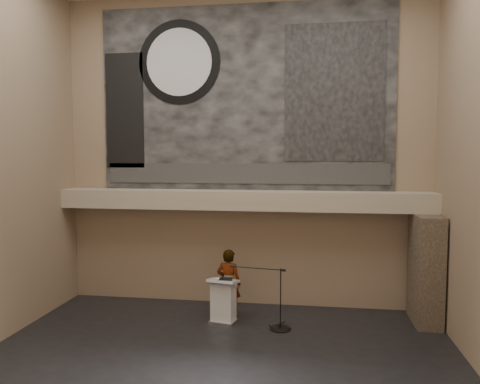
# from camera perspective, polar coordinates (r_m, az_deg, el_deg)

# --- Properties ---
(floor) EXTENTS (10.00, 10.00, 0.00)m
(floor) POSITION_cam_1_polar(r_m,az_deg,el_deg) (9.87, -2.94, -20.44)
(floor) COLOR black
(floor) RESTS_ON ground
(wall_back) EXTENTS (10.00, 0.02, 8.50)m
(wall_back) POSITION_cam_1_polar(r_m,az_deg,el_deg) (12.88, 0.53, 4.95)
(wall_back) COLOR #8F745B
(wall_back) RESTS_ON floor
(wall_front) EXTENTS (10.00, 0.02, 8.50)m
(wall_front) POSITION_cam_1_polar(r_m,az_deg,el_deg) (5.08, -12.15, 5.32)
(wall_front) COLOR #8F745B
(wall_front) RESTS_ON floor
(soffit) EXTENTS (10.00, 0.80, 0.50)m
(soffit) POSITION_cam_1_polar(r_m,az_deg,el_deg) (12.55, 0.27, -0.99)
(soffit) COLOR tan
(soffit) RESTS_ON wall_back
(sprinkler_left) EXTENTS (0.04, 0.04, 0.06)m
(sprinkler_left) POSITION_cam_1_polar(r_m,az_deg,el_deg) (12.85, -6.84, -2.15)
(sprinkler_left) COLOR #B2893D
(sprinkler_left) RESTS_ON soffit
(sprinkler_right) EXTENTS (0.04, 0.04, 0.06)m
(sprinkler_right) POSITION_cam_1_polar(r_m,az_deg,el_deg) (12.40, 8.97, -2.42)
(sprinkler_right) COLOR #B2893D
(sprinkler_right) RESTS_ON soffit
(banner) EXTENTS (8.00, 0.05, 5.00)m
(banner) POSITION_cam_1_polar(r_m,az_deg,el_deg) (12.94, 0.51, 11.38)
(banner) COLOR black
(banner) RESTS_ON wall_back
(banner_text_strip) EXTENTS (7.76, 0.02, 0.55)m
(banner_text_strip) POSITION_cam_1_polar(r_m,az_deg,el_deg) (12.82, 0.48, 2.27)
(banner_text_strip) COLOR #2B2B2B
(banner_text_strip) RESTS_ON banner
(banner_clock_rim) EXTENTS (2.30, 0.02, 2.30)m
(banner_clock_rim) POSITION_cam_1_polar(r_m,az_deg,el_deg) (13.42, -7.42, 15.42)
(banner_clock_rim) COLOR black
(banner_clock_rim) RESTS_ON banner
(banner_clock_face) EXTENTS (1.84, 0.02, 1.84)m
(banner_clock_face) POSITION_cam_1_polar(r_m,az_deg,el_deg) (13.40, -7.45, 15.43)
(banner_clock_face) COLOR silver
(banner_clock_face) RESTS_ON banner
(banner_building_print) EXTENTS (2.60, 0.02, 3.60)m
(banner_building_print) POSITION_cam_1_polar(r_m,az_deg,el_deg) (12.80, 11.42, 11.81)
(banner_building_print) COLOR black
(banner_building_print) RESTS_ON banner
(banner_brick_print) EXTENTS (1.10, 0.02, 3.20)m
(banner_brick_print) POSITION_cam_1_polar(r_m,az_deg,el_deg) (13.76, -13.88, 9.59)
(banner_brick_print) COLOR black
(banner_brick_print) RESTS_ON banner
(stone_pier) EXTENTS (0.60, 1.40, 2.70)m
(stone_pier) POSITION_cam_1_polar(r_m,az_deg,el_deg) (12.57, 21.69, -8.71)
(stone_pier) COLOR #3F3226
(stone_pier) RESTS_ON floor
(lectern) EXTENTS (0.79, 0.64, 1.13)m
(lectern) POSITION_cam_1_polar(r_m,az_deg,el_deg) (11.87, -2.04, -13.15)
(lectern) COLOR silver
(lectern) RESTS_ON floor
(binder) EXTENTS (0.33, 0.28, 0.04)m
(binder) POSITION_cam_1_polar(r_m,az_deg,el_deg) (11.66, -1.76, -10.59)
(binder) COLOR black
(binder) RESTS_ON lectern
(papers) EXTENTS (0.30, 0.35, 0.00)m
(papers) POSITION_cam_1_polar(r_m,az_deg,el_deg) (11.74, -2.56, -10.57)
(papers) COLOR white
(papers) RESTS_ON lectern
(speaker_person) EXTENTS (0.71, 0.54, 1.77)m
(speaker_person) POSITION_cam_1_polar(r_m,az_deg,el_deg) (12.17, -1.38, -11.07)
(speaker_person) COLOR silver
(speaker_person) RESTS_ON floor
(mic_stand) EXTENTS (1.51, 0.52, 1.48)m
(mic_stand) POSITION_cam_1_polar(r_m,az_deg,el_deg) (11.64, 4.71, -15.25)
(mic_stand) COLOR black
(mic_stand) RESTS_ON floor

